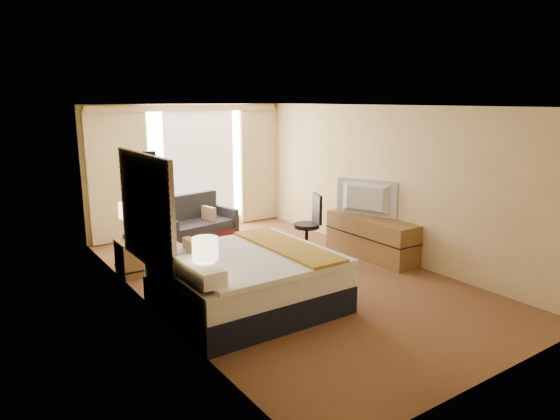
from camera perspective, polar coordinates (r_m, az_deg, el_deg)
floor at (r=7.80m, az=0.50°, el=-7.67°), size 4.20×7.00×0.02m
ceiling at (r=7.31m, az=0.54°, el=11.81°), size 4.20×7.00×0.02m
wall_back at (r=10.47m, az=-10.53°, el=4.70°), size 4.20×0.02×2.60m
wall_front at (r=5.07m, az=23.84°, el=-4.54°), size 4.20×0.02×2.60m
wall_left at (r=6.50m, az=-14.85°, el=-0.26°), size 0.02×7.00×2.60m
wall_right at (r=8.80m, az=11.83°, el=3.17°), size 0.02×7.00×2.60m
headboard at (r=6.70m, az=-15.10°, el=-0.07°), size 0.06×1.85×1.50m
nightstand_left at (r=5.98m, az=-8.69°, el=-11.49°), size 0.45×0.52×0.55m
nightstand_right at (r=8.17m, az=-16.39°, el=-5.20°), size 0.45×0.52×0.55m
media_dresser at (r=8.81m, az=10.33°, el=-3.08°), size 0.50×1.80×0.70m
window at (r=10.55m, az=-9.23°, el=4.91°), size 2.30×0.02×2.30m
curtains at (r=10.35m, az=-10.32°, el=5.23°), size 4.12×0.19×2.56m
bed at (r=6.61m, az=-3.87°, el=-7.97°), size 2.13×1.95×1.04m
loveseat at (r=9.63m, az=-9.67°, el=-2.01°), size 1.58×1.04×0.91m
floor_lamp at (r=8.92m, az=-14.53°, el=3.11°), size 0.23×0.23×1.83m
desk_chair at (r=8.86m, az=3.42°, el=-1.98°), size 0.53×0.53×1.07m
lamp_left at (r=5.70m, az=-8.53°, el=-4.52°), size 0.30×0.30×0.63m
lamp_right at (r=8.01m, az=-16.98°, el=-0.11°), size 0.28×0.28×0.60m
tissue_box at (r=5.84m, az=-8.48°, el=-8.60°), size 0.12×0.12×0.10m
telephone at (r=8.21m, az=-16.82°, el=-2.90°), size 0.19×0.16×0.07m
television at (r=8.72m, az=9.61°, el=1.31°), size 0.58×1.07×0.64m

